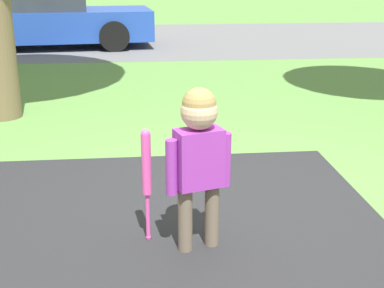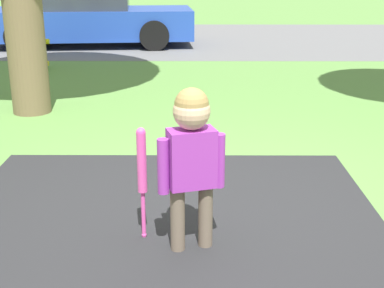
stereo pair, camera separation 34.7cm
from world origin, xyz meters
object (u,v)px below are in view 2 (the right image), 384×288
object	(u,v)px
child	(192,148)
baseball_bat	(142,168)
fire_hydrant	(38,43)
parked_car	(88,18)

from	to	relation	value
child	baseball_bat	world-z (taller)	child
fire_hydrant	parked_car	bearing A→B (deg)	83.45
child	baseball_bat	bearing A→B (deg)	140.33
fire_hydrant	parked_car	world-z (taller)	parked_car
child	fire_hydrant	size ratio (longest dim) A/B	1.16
child	fire_hydrant	distance (m)	6.33
child	baseball_bat	size ratio (longest dim) A/B	1.37
child	baseball_bat	xyz separation A→B (m)	(-0.30, 0.13, -0.17)
child	fire_hydrant	world-z (taller)	child
parked_car	fire_hydrant	bearing A→B (deg)	-102.05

